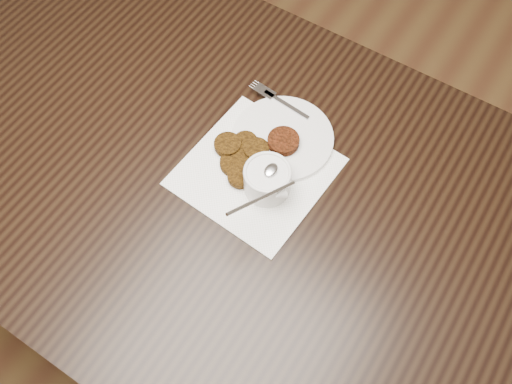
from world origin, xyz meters
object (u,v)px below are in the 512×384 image
at_px(sauce_ramekin, 267,171).
at_px(napkin, 256,172).
at_px(plate_with_patty, 283,136).
at_px(table, 208,233).

bearing_deg(sauce_ramekin, napkin, 152.90).
bearing_deg(napkin, plate_with_patty, 86.88).
distance_m(table, napkin, 0.40).
height_order(napkin, sauce_ramekin, sauce_ramekin).
xyz_separation_m(napkin, plate_with_patty, (0.01, 0.10, 0.01)).
bearing_deg(napkin, sauce_ramekin, -27.10).
height_order(table, napkin, napkin).
bearing_deg(napkin, table, -160.38).
relative_size(table, sauce_ramekin, 11.38).
xyz_separation_m(table, sauce_ramekin, (0.17, 0.02, 0.45)).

